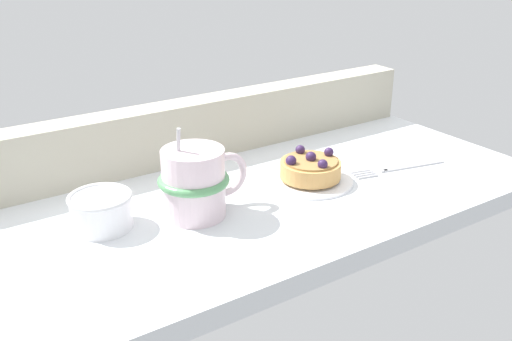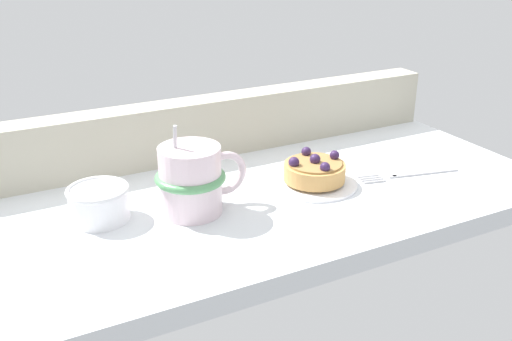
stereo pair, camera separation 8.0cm
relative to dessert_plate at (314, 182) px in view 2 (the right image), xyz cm
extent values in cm
cube|color=silver|center=(-7.46, 1.24, -1.83)|extent=(83.08, 40.04, 2.87)
cube|color=#B2AD99|center=(-7.46, 18.71, 4.39)|extent=(81.42, 5.10, 9.56)
cylinder|color=white|center=(0.00, 0.00, 0.03)|extent=(12.77, 12.77, 0.83)
cylinder|color=white|center=(0.00, 0.00, -0.18)|extent=(7.02, 7.02, 0.42)
cylinder|color=tan|center=(0.00, 0.00, 1.68)|extent=(9.04, 9.04, 2.46)
cylinder|color=#A37942|center=(0.00, 0.00, 3.06)|extent=(7.95, 7.95, 0.30)
sphere|color=#331E47|center=(0.00, 0.00, 3.66)|extent=(1.59, 1.59, 1.59)
sphere|color=#331E47|center=(3.36, -0.07, 3.70)|extent=(1.45, 1.45, 1.45)
sphere|color=#331E47|center=(0.46, 3.16, 3.66)|extent=(1.47, 1.47, 1.47)
sphere|color=#331E47|center=(-3.30, 0.45, 3.64)|extent=(1.58, 1.58, 1.58)
sphere|color=#331E47|center=(-0.28, -3.04, 3.59)|extent=(1.48, 1.48, 1.48)
cylinder|color=silver|center=(-19.29, 0.10, 4.24)|extent=(8.19, 8.19, 9.25)
torus|color=#569960|center=(-19.29, 0.10, 4.66)|extent=(9.34, 9.34, 1.11)
torus|color=silver|center=(-14.29, 0.10, 4.24)|extent=(6.20, 1.02, 6.20)
cylinder|color=#B7B7BC|center=(-20.93, 0.71, 9.26)|extent=(0.51, 1.33, 5.50)
cube|color=#B7B7BC|center=(17.40, -4.54, -0.09)|extent=(10.93, 3.07, 0.60)
cube|color=#B7B7BC|center=(12.01, -3.35, -0.09)|extent=(1.29, 0.81, 0.60)
cube|color=#B7B7BC|center=(8.83, -1.52, -0.09)|extent=(3.47, 0.99, 0.60)
cube|color=#B7B7BC|center=(8.67, -2.23, -0.09)|extent=(3.47, 0.99, 0.60)
cube|color=#B7B7BC|center=(8.51, -2.95, -0.09)|extent=(3.47, 0.99, 0.60)
cube|color=#B7B7BC|center=(8.35, -3.67, -0.09)|extent=(3.47, 0.99, 0.60)
cylinder|color=white|center=(-30.68, 3.56, 1.75)|extent=(7.64, 7.64, 4.29)
torus|color=silver|center=(-30.68, 3.56, 3.90)|extent=(8.08, 8.08, 0.60)
camera|label=1|loc=(-50.36, -61.33, 35.26)|focal=40.68mm
camera|label=2|loc=(-43.46, -65.38, 35.26)|focal=40.68mm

